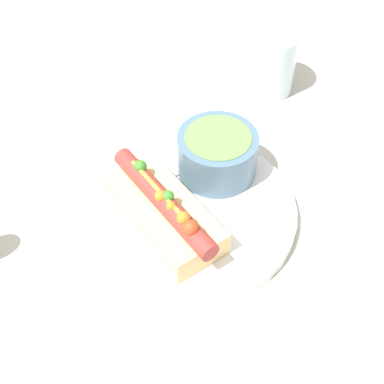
# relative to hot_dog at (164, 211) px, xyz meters

# --- Properties ---
(ground_plane) EXTENTS (4.00, 4.00, 0.00)m
(ground_plane) POSITION_rel_hot_dog_xyz_m (-0.01, 0.04, -0.04)
(ground_plane) COLOR #BCB7AD
(dinner_plate) EXTENTS (0.26, 0.26, 0.02)m
(dinner_plate) POSITION_rel_hot_dog_xyz_m (-0.01, 0.04, -0.03)
(dinner_plate) COLOR white
(dinner_plate) RESTS_ON ground_plane
(hot_dog) EXTENTS (0.18, 0.11, 0.06)m
(hot_dog) POSITION_rel_hot_dog_xyz_m (0.00, 0.00, 0.00)
(hot_dog) COLOR #E5C17F
(hot_dog) RESTS_ON dinner_plate
(soup_bowl) EXTENTS (0.10, 0.10, 0.06)m
(soup_bowl) POSITION_rel_hot_dog_xyz_m (-0.06, 0.09, 0.01)
(soup_bowl) COLOR slate
(soup_bowl) RESTS_ON dinner_plate
(spoon) EXTENTS (0.05, 0.14, 0.01)m
(spoon) POSITION_rel_hot_dog_xyz_m (-0.08, 0.07, -0.02)
(spoon) COLOR #B7B7BC
(spoon) RESTS_ON dinner_plate
(drinking_glass) EXTENTS (0.08, 0.08, 0.09)m
(drinking_glass) POSITION_rel_hot_dog_xyz_m (-0.21, 0.24, 0.01)
(drinking_glass) COLOR silver
(drinking_glass) RESTS_ON ground_plane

